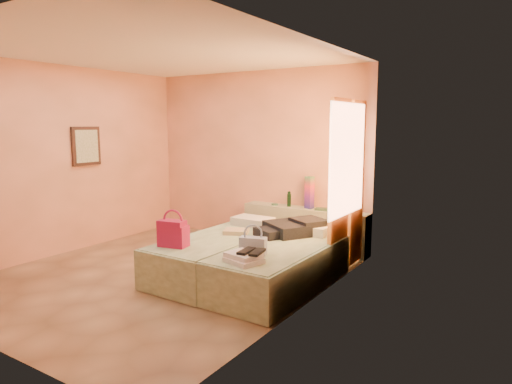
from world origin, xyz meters
TOP-DOWN VIEW (x-y plane):
  - ground at (0.00, 0.00)m, footprint 4.50×4.50m
  - room_walls at (0.21, 0.57)m, footprint 4.02×4.51m
  - headboard_ledge at (0.98, 2.10)m, footprint 2.05×0.30m
  - bed_left at (0.60, 0.40)m, footprint 0.92×2.01m
  - bed_right at (1.50, 0.40)m, footprint 0.92×2.01m
  - water_bottle at (0.70, 2.09)m, footprint 0.07×0.07m
  - rainbow_box at (1.05, 2.12)m, footprint 0.13×0.13m
  - small_dish at (0.45, 2.07)m, footprint 0.12×0.12m
  - green_book at (1.28, 2.07)m, footprint 0.21×0.17m
  - flower_vase at (1.69, 2.07)m, footprint 0.23×0.23m
  - magenta_handbag at (0.42, -0.25)m, footprint 0.37×0.26m
  - khaki_garment at (0.68, 0.67)m, footprint 0.39×0.36m
  - clothes_pile at (1.32, 0.99)m, footprint 0.86×0.86m
  - blue_handbag at (1.39, -0.01)m, footprint 0.32×0.21m
  - towel_stack at (1.49, -0.34)m, footprint 0.42×0.38m
  - sandal_pair at (1.55, -0.29)m, footprint 0.22×0.28m

SIDE VIEW (x-z plane):
  - ground at x=0.00m, z-range 0.00..0.00m
  - bed_left at x=0.60m, z-range 0.00..0.50m
  - bed_right at x=1.50m, z-range 0.00..0.50m
  - headboard_ledge at x=0.98m, z-range 0.00..0.65m
  - khaki_garment at x=0.68m, z-range 0.50..0.55m
  - towel_stack at x=1.49m, z-range 0.50..0.60m
  - blue_handbag at x=1.39m, z-range 0.50..0.69m
  - clothes_pile at x=1.32m, z-range 0.50..0.69m
  - sandal_pair at x=1.55m, z-range 0.60..0.63m
  - magenta_handbag at x=0.42m, z-range 0.50..0.82m
  - small_dish at x=0.45m, z-range 0.65..0.68m
  - green_book at x=1.28m, z-range 0.65..0.68m
  - water_bottle at x=0.70m, z-range 0.65..0.88m
  - flower_vase at x=1.69m, z-range 0.65..0.89m
  - rainbow_box at x=1.05m, z-range 0.65..1.15m
  - room_walls at x=0.21m, z-range 0.38..3.19m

